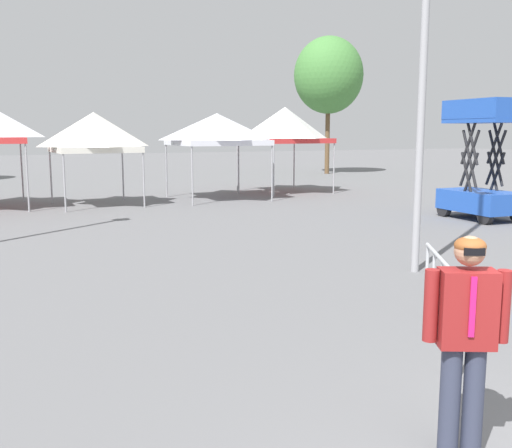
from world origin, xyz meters
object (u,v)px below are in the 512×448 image
at_px(person_foreground, 465,332).
at_px(scissor_lift, 481,182).
at_px(tree_behind_tents_left, 329,75).
at_px(canopy_tent_far_right, 285,125).
at_px(canopy_tent_behind_left, 94,132).
at_px(crowd_barrier_by_lift, 441,286).
at_px(canopy_tent_far_left, 217,129).

bearing_deg(person_foreground, scissor_lift, 42.72).
height_order(scissor_lift, tree_behind_tents_left, tree_behind_tents_left).
bearing_deg(tree_behind_tents_left, person_foreground, -121.07).
xyz_separation_m(canopy_tent_far_right, scissor_lift, (1.34, -9.55, -1.76)).
height_order(canopy_tent_behind_left, canopy_tent_far_right, canopy_tent_far_right).
distance_m(canopy_tent_far_right, scissor_lift, 9.80).
bearing_deg(canopy_tent_far_right, tree_behind_tents_left, 48.45).
relative_size(canopy_tent_far_right, crowd_barrier_by_lift, 2.01).
xyz_separation_m(person_foreground, crowd_barrier_by_lift, (1.61, 1.94, -0.28)).
bearing_deg(canopy_tent_far_right, person_foreground, -115.10).
bearing_deg(crowd_barrier_by_lift, canopy_tent_behind_left, 93.21).
bearing_deg(canopy_tent_far_right, canopy_tent_behind_left, -171.58).
relative_size(canopy_tent_far_right, tree_behind_tents_left, 0.43).
relative_size(canopy_tent_far_left, scissor_lift, 0.96).
relative_size(canopy_tent_far_left, crowd_barrier_by_lift, 1.86).
relative_size(person_foreground, tree_behind_tents_left, 0.21).
bearing_deg(tree_behind_tents_left, canopy_tent_far_right, -131.55).
distance_m(canopy_tent_far_right, tree_behind_tents_left, 12.39).
height_order(canopy_tent_far_left, tree_behind_tents_left, tree_behind_tents_left).
bearing_deg(scissor_lift, tree_behind_tents_left, 70.34).
bearing_deg(canopy_tent_far_left, canopy_tent_behind_left, -179.74).
distance_m(tree_behind_tents_left, crowd_barrier_by_lift, 30.62).
relative_size(scissor_lift, tree_behind_tents_left, 0.42).
bearing_deg(crowd_barrier_by_lift, scissor_lift, 41.05).
distance_m(canopy_tent_behind_left, tree_behind_tents_left, 19.38).
xyz_separation_m(canopy_tent_behind_left, canopy_tent_far_right, (8.19, 1.21, 0.30)).
bearing_deg(scissor_lift, person_foreground, -137.28).
bearing_deg(tree_behind_tents_left, scissor_lift, -109.66).
bearing_deg(canopy_tent_far_right, crowd_barrier_by_lift, -113.15).
bearing_deg(person_foreground, canopy_tent_far_left, 73.40).
bearing_deg(scissor_lift, canopy_tent_far_left, 120.53).
bearing_deg(person_foreground, tree_behind_tents_left, 58.93).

